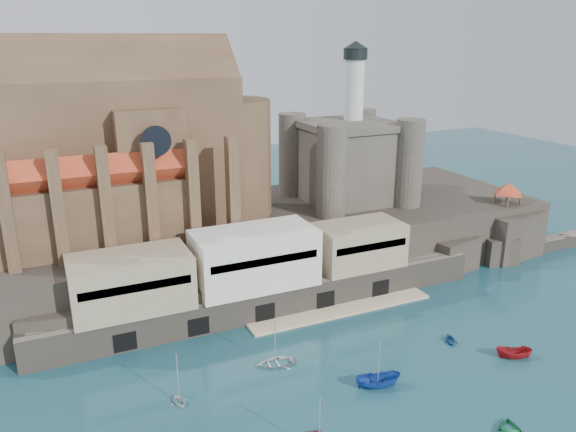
# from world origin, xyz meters

# --- Properties ---
(ground) EXTENTS (300.00, 300.00, 0.00)m
(ground) POSITION_xyz_m (0.00, 0.00, 0.00)
(ground) COLOR #17414C
(ground) RESTS_ON ground
(promontory) EXTENTS (100.00, 36.00, 10.00)m
(promontory) POSITION_xyz_m (-0.19, 39.37, 4.92)
(promontory) COLOR black
(promontory) RESTS_ON ground
(quay) EXTENTS (70.00, 12.00, 13.05)m
(quay) POSITION_xyz_m (-10.19, 23.07, 6.07)
(quay) COLOR #6B6155
(quay) RESTS_ON ground
(church) EXTENTS (47.00, 25.93, 30.51)m
(church) POSITION_xyz_m (-24.13, 41.85, 22.13)
(church) COLOR #4E3724
(church) RESTS_ON promontory
(castle_keep) EXTENTS (21.20, 21.20, 29.30)m
(castle_keep) POSITION_xyz_m (16.08, 41.08, 18.31)
(castle_keep) COLOR #433D35
(castle_keep) RESTS_ON promontory
(rock_outcrop) EXTENTS (14.50, 10.50, 8.70)m
(rock_outcrop) POSITION_xyz_m (42.00, 25.84, 4.02)
(rock_outcrop) COLOR black
(rock_outcrop) RESTS_ON ground
(pavilion) EXTENTS (6.40, 6.40, 5.40)m
(pavilion) POSITION_xyz_m (42.00, 26.00, 12.73)
(pavilion) COLOR #4E3724
(pavilion) RESTS_ON rock_outcrop
(boat_2) EXTENTS (2.61, 2.58, 5.51)m
(boat_2) POSITION_xyz_m (-3.83, -0.85, 0.00)
(boat_2) COLOR #153D9C
(boat_2) RESTS_ON ground
(boat_4) EXTENTS (2.51, 1.80, 2.66)m
(boat_4) POSITION_xyz_m (-26.22, 5.92, 0.00)
(boat_4) COLOR silver
(boat_4) RESTS_ON ground
(boat_5) EXTENTS (2.40, 2.38, 4.77)m
(boat_5) POSITION_xyz_m (15.81, -2.86, 0.00)
(boat_5) COLOR maroon
(boat_5) RESTS_ON ground
(boat_6) EXTENTS (1.60, 3.75, 5.09)m
(boat_6) POSITION_xyz_m (-13.07, 8.74, 0.00)
(boat_6) COLOR silver
(boat_6) RESTS_ON ground
(boat_7) EXTENTS (2.91, 2.40, 2.90)m
(boat_7) POSITION_xyz_m (10.99, 3.74, 0.00)
(boat_7) COLOR #194A8A
(boat_7) RESTS_ON ground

